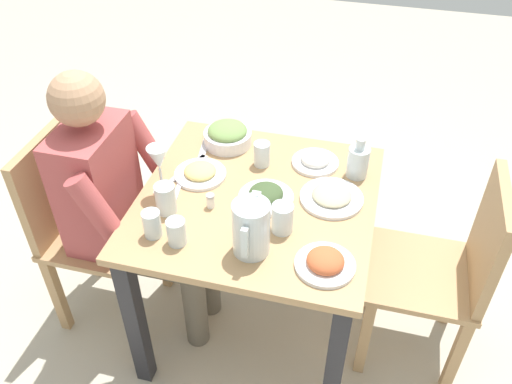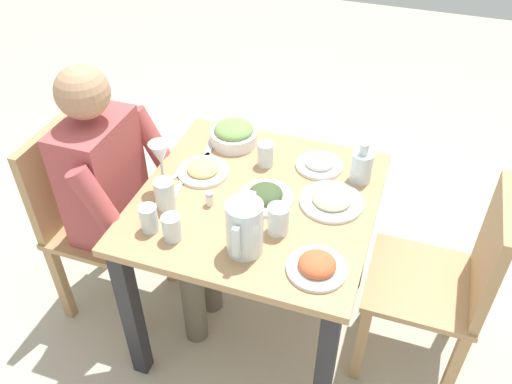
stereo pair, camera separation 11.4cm
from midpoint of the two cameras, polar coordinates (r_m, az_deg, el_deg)
ground_plane at (r=2.47m, az=-1.26°, el=-13.52°), size 8.00×8.00×0.00m
dining_table at (r=2.02m, az=-1.49°, el=-3.43°), size 0.84×0.84×0.72m
chair_near at (r=2.31m, az=-19.32°, el=-2.99°), size 0.40×0.40×0.88m
chair_far at (r=2.10m, az=18.25°, el=-7.72°), size 0.40×0.40×0.88m
diner_near at (r=2.12m, az=-15.45°, el=-1.10°), size 0.48×0.53×1.17m
water_pitcher at (r=1.68m, az=-2.46°, el=-3.91°), size 0.16×0.12×0.19m
salad_bowl at (r=2.19m, az=-4.53°, el=6.01°), size 0.19×0.19×0.09m
plate_fries at (r=2.04m, az=-7.53°, el=2.03°), size 0.20×0.20×0.04m
plate_beans at (r=1.93m, az=6.36°, el=-0.52°), size 0.23×0.23×0.04m
plate_yoghurt at (r=2.09m, az=4.76°, el=3.33°), size 0.18×0.18×0.05m
plate_rice_curry at (r=1.69m, az=5.43°, el=-7.48°), size 0.19×0.19×0.06m
plate_dolmas at (r=1.92m, az=-0.65°, el=-0.42°), size 0.20×0.20×0.05m
water_glass_near_left at (r=2.07m, az=-0.95°, el=4.01°), size 0.06×0.06×0.10m
water_glass_by_pitcher at (r=1.88m, az=-11.27°, el=-0.74°), size 0.07×0.07×0.11m
water_glass_center at (r=1.81m, az=-12.74°, el=-3.36°), size 0.06×0.06×0.10m
water_glass_far_left at (r=1.78m, az=0.98°, el=-2.84°), size 0.07×0.07×0.11m
water_glass_near_right at (r=1.77m, az=-10.27°, el=-4.24°), size 0.06×0.06×0.09m
wine_glass at (r=1.92m, az=-11.97°, el=3.23°), size 0.08×0.08×0.20m
oil_carafe at (r=2.03m, az=9.18°, el=3.02°), size 0.08×0.08×0.16m
salt_shaker at (r=1.89m, az=-6.57°, el=-0.97°), size 0.03×0.03×0.05m
fork_near at (r=2.19m, az=-7.01°, el=4.60°), size 0.17×0.05×0.01m
knife_near at (r=2.01m, az=-9.72°, el=0.69°), size 0.19×0.04×0.01m
fork_far at (r=2.10m, az=-8.34°, el=2.60°), size 0.17×0.08×0.01m
knife_far at (r=2.07m, az=-9.80°, el=1.79°), size 0.18×0.06×0.01m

